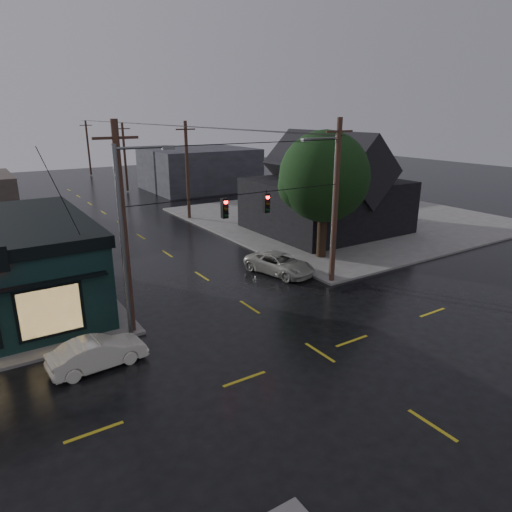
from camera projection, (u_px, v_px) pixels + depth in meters
ground_plane at (320, 352)px, 20.68m from camera, size 160.00×160.00×0.00m
sidewalk_ne at (342, 217)px, 47.02m from camera, size 28.00×28.00×0.15m
ne_building at (327, 182)px, 40.71m from camera, size 12.60×11.60×8.75m
corner_tree at (324, 177)px, 32.26m from camera, size 6.48×6.48×9.16m
utility_pole_nw at (133, 333)px, 22.54m from camera, size 2.00×0.32×10.15m
utility_pole_ne at (331, 282)px, 29.25m from camera, size 2.00×0.32×10.15m
utility_pole_far_a at (190, 219)px, 46.49m from camera, size 2.00×0.32×9.65m
utility_pole_far_b at (128, 192)px, 62.53m from camera, size 2.00×0.32×9.15m
utility_pole_far_c at (91, 176)px, 78.57m from camera, size 2.00×0.32×9.15m
span_signal_assembly at (246, 205)px, 24.23m from camera, size 13.00×0.48×1.23m
streetlight_nw at (132, 340)px, 21.82m from camera, size 5.40×0.30×9.15m
streetlight_ne at (330, 277)px, 30.07m from camera, size 5.40×0.30×9.15m
bg_building_east at (199, 169)px, 64.18m from camera, size 14.00×12.00×5.60m
sedan_cream at (98, 353)px, 19.32m from camera, size 4.13×1.71×1.33m
suv_silver at (280, 264)px, 30.62m from camera, size 3.47×5.40×1.38m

